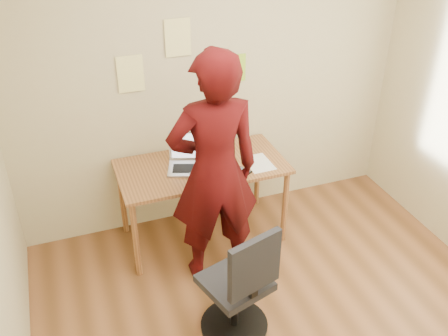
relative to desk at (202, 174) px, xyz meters
name	(u,v)px	position (x,y,z in m)	size (l,w,h in m)	color
room	(313,184)	(0.23, -1.38, 0.70)	(3.58, 3.58, 2.78)	brown
desk	(202,174)	(0.00, 0.00, 0.00)	(1.40, 0.70, 0.74)	#9C6535
laptop	(190,161)	(-0.09, 0.02, 0.14)	(0.45, 0.42, 0.26)	#AEAEB5
paper_sheet	(259,163)	(0.46, -0.13, 0.09)	(0.21, 0.29, 0.00)	white
phone	(244,171)	(0.29, -0.21, 0.09)	(0.12, 0.14, 0.01)	black
wall_note_left	(131,74)	(-0.46, 0.36, 0.82)	(0.21, 0.00, 0.30)	#FCF496
wall_note_mid	(178,38)	(-0.06, 0.36, 1.07)	(0.21, 0.00, 0.30)	#FCF496
wall_note_right	(236,68)	(0.43, 0.36, 0.75)	(0.18, 0.00, 0.24)	#A4DE32
office_chair	(240,291)	(-0.10, -1.14, -0.25)	(0.52, 0.53, 0.94)	black
person	(214,172)	(-0.04, -0.45, 0.30)	(0.69, 0.45, 1.90)	#3A0708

